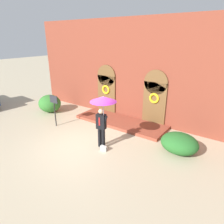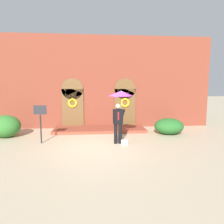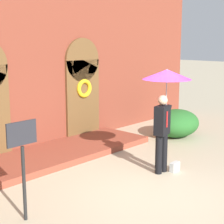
{
  "view_description": "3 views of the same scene",
  "coord_description": "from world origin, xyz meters",
  "px_view_note": "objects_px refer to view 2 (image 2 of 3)",
  "views": [
    {
      "loc": [
        5.62,
        -5.74,
        4.6
      ],
      "look_at": [
        0.65,
        1.31,
        1.35
      ],
      "focal_mm": 32.0,
      "sensor_mm": 36.0,
      "label": 1
    },
    {
      "loc": [
        -0.29,
        -8.33,
        2.57
      ],
      "look_at": [
        0.61,
        1.81,
        1.25
      ],
      "focal_mm": 32.0,
      "sensor_mm": 36.0,
      "label": 2
    },
    {
      "loc": [
        -6.02,
        -4.38,
        3.04
      ],
      "look_at": [
        0.68,
        1.85,
        1.23
      ],
      "focal_mm": 60.0,
      "sensor_mm": 36.0,
      "label": 3
    }
  ],
  "objects_px": {
    "handbag": "(124,142)",
    "sign_post": "(40,118)",
    "shrub_left": "(6,126)",
    "shrub_right": "(169,126)",
    "person_with_umbrella": "(120,101)"
  },
  "relations": [
    {
      "from": "handbag",
      "to": "sign_post",
      "type": "relative_size",
      "value": 0.16
    },
    {
      "from": "sign_post",
      "to": "shrub_left",
      "type": "xyz_separation_m",
      "value": [
        -2.06,
        1.26,
        -0.6
      ]
    },
    {
      "from": "shrub_left",
      "to": "shrub_right",
      "type": "bearing_deg",
      "value": -0.55
    },
    {
      "from": "sign_post",
      "to": "shrub_left",
      "type": "relative_size",
      "value": 1.18
    },
    {
      "from": "sign_post",
      "to": "shrub_right",
      "type": "relative_size",
      "value": 1.1
    },
    {
      "from": "handbag",
      "to": "sign_post",
      "type": "xyz_separation_m",
      "value": [
        -3.71,
        0.54,
        1.05
      ]
    },
    {
      "from": "shrub_right",
      "to": "shrub_left",
      "type": "bearing_deg",
      "value": 179.45
    },
    {
      "from": "person_with_umbrella",
      "to": "handbag",
      "type": "height_order",
      "value": "person_with_umbrella"
    },
    {
      "from": "person_with_umbrella",
      "to": "shrub_right",
      "type": "distance_m",
      "value": 3.55
    },
    {
      "from": "person_with_umbrella",
      "to": "shrub_left",
      "type": "bearing_deg",
      "value": 164.03
    },
    {
      "from": "person_with_umbrella",
      "to": "sign_post",
      "type": "bearing_deg",
      "value": 174.46
    },
    {
      "from": "shrub_right",
      "to": "sign_post",
      "type": "bearing_deg",
      "value": -169.53
    },
    {
      "from": "sign_post",
      "to": "person_with_umbrella",
      "type": "bearing_deg",
      "value": -5.54
    },
    {
      "from": "handbag",
      "to": "sign_post",
      "type": "height_order",
      "value": "sign_post"
    },
    {
      "from": "sign_post",
      "to": "shrub_right",
      "type": "bearing_deg",
      "value": 10.47
    }
  ]
}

